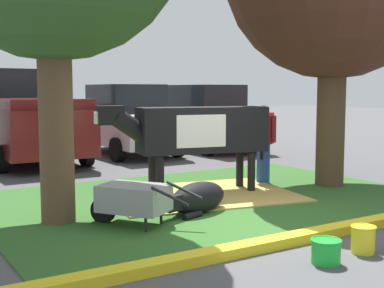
{
  "coord_description": "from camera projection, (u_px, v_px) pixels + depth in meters",
  "views": [
    {
      "loc": [
        -4.66,
        -5.69,
        1.86
      ],
      "look_at": [
        0.28,
        2.18,
        0.9
      ],
      "focal_mm": 48.82,
      "sensor_mm": 36.0,
      "label": 1
    }
  ],
  "objects": [
    {
      "name": "hatchback_white",
      "position": [
        125.0,
        120.0,
        15.15
      ],
      "size": [
        2.02,
        4.4,
        2.02
      ],
      "color": "silver",
      "rests_on": "ground"
    },
    {
      "name": "wheelbarrow",
      "position": [
        132.0,
        199.0,
        7.1
      ],
      "size": [
        1.22,
        1.48,
        0.63
      ],
      "color": "gray",
      "rests_on": "ground"
    },
    {
      "name": "pickup_truck_maroon",
      "position": [
        24.0,
        119.0,
        13.72
      ],
      "size": [
        2.22,
        5.4,
        2.42
      ],
      "color": "maroon",
      "rests_on": "ground"
    },
    {
      "name": "bucket_yellow",
      "position": [
        363.0,
        239.0,
        5.97
      ],
      "size": [
        0.29,
        0.29,
        0.32
      ],
      "color": "yellow",
      "rests_on": "ground"
    },
    {
      "name": "cow_holstein",
      "position": [
        197.0,
        131.0,
        9.27
      ],
      "size": [
        3.09,
        1.16,
        1.6
      ],
      "color": "black",
      "rests_on": "ground"
    },
    {
      "name": "calf_lying",
      "position": [
        197.0,
        198.0,
        7.85
      ],
      "size": [
        1.33,
        0.78,
        0.48
      ],
      "color": "black",
      "rests_on": "ground"
    },
    {
      "name": "bucket_green",
      "position": [
        326.0,
        251.0,
        5.61
      ],
      "size": [
        0.34,
        0.34,
        0.27
      ],
      "color": "green",
      "rests_on": "ground"
    },
    {
      "name": "hay_bedding",
      "position": [
        201.0,
        195.0,
        9.17
      ],
      "size": [
        3.6,
        2.96,
        0.04
      ],
      "primitive_type": "cube",
      "rotation": [
        0.0,
        0.0,
        -0.19
      ],
      "color": "tan",
      "rests_on": "ground"
    },
    {
      "name": "ground_plane",
      "position": [
        256.0,
        221.0,
        7.44
      ],
      "size": [
        80.0,
        80.0,
        0.0
      ],
      "primitive_type": "plane",
      "color": "#4C4C4F"
    },
    {
      "name": "grass_island",
      "position": [
        208.0,
        198.0,
        8.97
      ],
      "size": [
        7.4,
        5.17,
        0.02
      ],
      "primitive_type": "cube",
      "color": "#2D5B23",
      "rests_on": "ground"
    },
    {
      "name": "person_handler",
      "position": [
        264.0,
        142.0,
        10.32
      ],
      "size": [
        0.34,
        0.49,
        1.57
      ],
      "color": "#23478C",
      "rests_on": "ground"
    },
    {
      "name": "curb_yellow",
      "position": [
        328.0,
        232.0,
        6.66
      ],
      "size": [
        8.6,
        0.24,
        0.12
      ],
      "primitive_type": "cube",
      "color": "yellow",
      "rests_on": "ground"
    },
    {
      "name": "sedan_red",
      "position": [
        206.0,
        118.0,
        16.37
      ],
      "size": [
        2.02,
        4.4,
        2.02
      ],
      "color": "red",
      "rests_on": "ground"
    }
  ]
}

